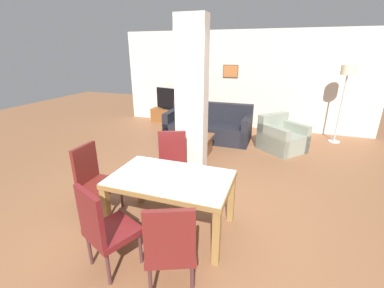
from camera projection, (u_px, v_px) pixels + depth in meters
name	position (u px, v px, depth m)	size (l,w,h in m)	color
ground_plane	(172.00, 227.00, 3.37)	(18.00, 18.00, 0.00)	brown
back_wall	(241.00, 80.00, 7.36)	(7.20, 0.09, 2.70)	beige
divider_pillar	(192.00, 104.00, 4.23)	(0.49, 0.29, 2.70)	beige
dining_table	(171.00, 188.00, 3.17)	(1.47, 0.90, 0.74)	olive
dining_chair_near_left	(104.00, 227.00, 2.56)	(0.61, 0.61, 0.98)	maroon
dining_chair_head_left	(94.00, 178.00, 3.55)	(0.46, 0.46, 0.98)	maroon
dining_chair_near_right	(170.00, 245.00, 2.33)	(0.60, 0.60, 0.98)	maroon
dining_chair_far_left	(172.00, 161.00, 4.08)	(0.60, 0.60, 0.98)	maroon
sofa	(208.00, 127.00, 6.63)	(2.14, 0.94, 0.89)	black
armchair	(281.00, 138.00, 5.87)	(1.17, 1.17, 0.79)	gray
coffee_table	(199.00, 144.00, 5.68)	(0.55, 0.56, 0.42)	brown
bottle	(193.00, 132.00, 5.57)	(0.07, 0.07, 0.23)	#B2B7BC
tv_stand	(169.00, 115.00, 8.18)	(1.11, 0.40, 0.42)	brown
tv_screen	(168.00, 99.00, 7.99)	(0.88, 0.29, 0.65)	black
floor_lamp	(347.00, 78.00, 5.92)	(0.31, 0.31, 1.86)	#B7B7BC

